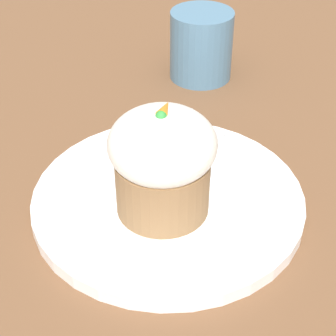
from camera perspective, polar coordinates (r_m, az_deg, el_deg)
name	(u,v)px	position (r m, az deg, el deg)	size (l,w,h in m)	color
ground_plane	(168,205)	(0.51, 0.01, -3.79)	(4.00, 4.00, 0.00)	brown
dessert_plate	(168,200)	(0.51, 0.01, -3.23)	(0.24, 0.24, 0.01)	white
carrot_cake	(168,162)	(0.46, 0.00, 0.60)	(0.09, 0.09, 0.10)	olive
spoon	(195,174)	(0.52, 2.74, -0.58)	(0.11, 0.04, 0.01)	#B7B7BC
coffee_cup	(202,44)	(0.70, 3.43, 12.42)	(0.11, 0.08, 0.08)	teal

